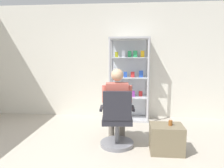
{
  "coord_description": "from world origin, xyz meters",
  "views": [
    {
      "loc": [
        0.44,
        -2.06,
        1.51
      ],
      "look_at": [
        0.11,
        1.56,
        1.0
      ],
      "focal_mm": 33.38,
      "sensor_mm": 36.0,
      "label": 1
    }
  ],
  "objects": [
    {
      "name": "office_chair",
      "position": [
        0.23,
        1.21,
        0.39
      ],
      "size": [
        0.58,
        0.56,
        0.96
      ],
      "color": "slate",
      "rests_on": "ground"
    },
    {
      "name": "seated_shopkeeper",
      "position": [
        0.22,
        1.37,
        0.71
      ],
      "size": [
        0.51,
        0.59,
        1.29
      ],
      "color": "slate",
      "rests_on": "ground"
    },
    {
      "name": "display_cabinet_main",
      "position": [
        0.4,
        2.76,
        0.97
      ],
      "size": [
        0.9,
        0.45,
        1.9
      ],
      "color": "#B7B7BC",
      "rests_on": "ground"
    },
    {
      "name": "storage_crate",
      "position": [
        1.01,
        1.1,
        0.22
      ],
      "size": [
        0.5,
        0.39,
        0.43
      ],
      "primitive_type": "cube",
      "color": "#72664C",
      "rests_on": "ground"
    },
    {
      "name": "tea_glass",
      "position": [
        1.06,
        1.09,
        0.47
      ],
      "size": [
        0.06,
        0.06,
        0.08
      ],
      "primitive_type": "cylinder",
      "color": "brown",
      "rests_on": "storage_crate"
    },
    {
      "name": "back_wall",
      "position": [
        0.0,
        3.0,
        1.35
      ],
      "size": [
        6.0,
        0.1,
        2.7
      ],
      "primitive_type": "cube",
      "color": "silver",
      "rests_on": "ground"
    }
  ]
}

